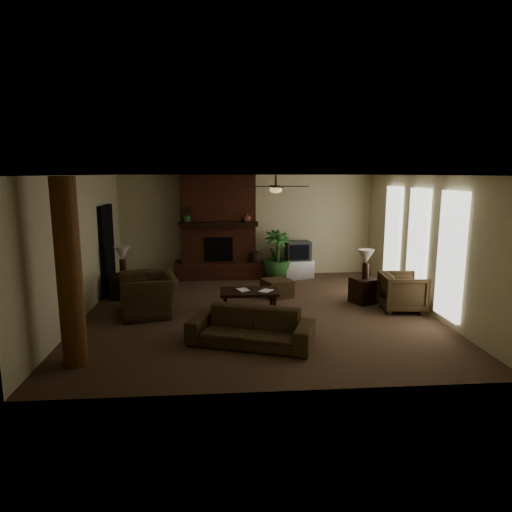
{
  "coord_description": "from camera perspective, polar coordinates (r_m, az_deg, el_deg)",
  "views": [
    {
      "loc": [
        -0.75,
        -8.94,
        2.83
      ],
      "look_at": [
        0.0,
        0.4,
        1.1
      ],
      "focal_mm": 31.42,
      "sensor_mm": 36.0,
      "label": 1
    }
  ],
  "objects": [
    {
      "name": "fireplace",
      "position": [
        12.28,
        -4.79,
        2.59
      ],
      "size": [
        2.4,
        0.7,
        2.8
      ],
      "color": "#552616",
      "rests_on": "ground"
    },
    {
      "name": "book_a",
      "position": [
        9.26,
        -2.28,
        -3.64
      ],
      "size": [
        0.21,
        0.1,
        0.29
      ],
      "primitive_type": "imported",
      "rotation": [
        0.0,
        0.0,
        0.37
      ],
      "color": "#999999",
      "rests_on": "coffee_table"
    },
    {
      "name": "lamp_left",
      "position": [
        10.64,
        -16.68,
        0.12
      ],
      "size": [
        0.44,
        0.44,
        0.65
      ],
      "color": "#311E16",
      "rests_on": "side_table_left"
    },
    {
      "name": "coffee_table",
      "position": [
        9.37,
        -0.89,
        -4.75
      ],
      "size": [
        1.2,
        0.7,
        0.43
      ],
      "color": "black",
      "rests_on": "ground"
    },
    {
      "name": "mantel_plant",
      "position": [
        12.04,
        -8.77,
        5.07
      ],
      "size": [
        0.43,
        0.47,
        0.33
      ],
      "primitive_type": "imported",
      "rotation": [
        0.0,
        0.0,
        -0.13
      ],
      "color": "#285622",
      "rests_on": "fireplace"
    },
    {
      "name": "sofa",
      "position": [
        7.54,
        -0.69,
        -8.32
      ],
      "size": [
        2.15,
        1.27,
        0.81
      ],
      "primitive_type": "imported",
      "rotation": [
        0.0,
        0.0,
        -0.35
      ],
      "color": "#42321C",
      "rests_on": "ground"
    },
    {
      "name": "doorway",
      "position": [
        11.22,
        -18.41,
        0.79
      ],
      "size": [
        0.1,
        1.0,
        2.1
      ],
      "primitive_type": "cube",
      "color": "black",
      "rests_on": "ground"
    },
    {
      "name": "side_table_left",
      "position": [
        10.74,
        -16.59,
        -3.74
      ],
      "size": [
        0.53,
        0.53,
        0.55
      ],
      "primitive_type": "cube",
      "rotation": [
        0.0,
        0.0,
        0.06
      ],
      "color": "black",
      "rests_on": "ground"
    },
    {
      "name": "book_b",
      "position": [
        9.3,
        0.68,
        -3.58
      ],
      "size": [
        0.18,
        0.15,
        0.29
      ],
      "primitive_type": "imported",
      "rotation": [
        0.0,
        0.0,
        -0.67
      ],
      "color": "#999999",
      "rests_on": "coffee_table"
    },
    {
      "name": "mantel_vase",
      "position": [
        12.01,
        -1.17,
        4.92
      ],
      "size": [
        0.24,
        0.25,
        0.22
      ],
      "primitive_type": "imported",
      "rotation": [
        0.0,
        0.0,
        0.08
      ],
      "color": "brown",
      "rests_on": "fireplace"
    },
    {
      "name": "side_table_right",
      "position": [
        10.24,
        13.6,
        -4.29
      ],
      "size": [
        0.65,
        0.65,
        0.55
      ],
      "primitive_type": "cube",
      "rotation": [
        0.0,
        0.0,
        0.38
      ],
      "color": "black",
      "rests_on": "ground"
    },
    {
      "name": "log_column",
      "position": [
        7.05,
        -22.68,
        -2.08
      ],
      "size": [
        0.36,
        0.36,
        2.8
      ],
      "primitive_type": "cylinder",
      "color": "brown",
      "rests_on": "ground"
    },
    {
      "name": "ottoman",
      "position": [
        10.48,
        2.69,
        -4.08
      ],
      "size": [
        0.78,
        0.78,
        0.4
      ],
      "primitive_type": "cube",
      "rotation": [
        0.0,
        0.0,
        0.37
      ],
      "color": "#42321C",
      "rests_on": "ground"
    },
    {
      "name": "windows",
      "position": [
        10.17,
        19.87,
        1.46
      ],
      "size": [
        0.08,
        3.65,
        2.35
      ],
      "color": "white",
      "rests_on": "ground"
    },
    {
      "name": "floor_plant",
      "position": [
        12.06,
        2.69,
        -1.3
      ],
      "size": [
        1.18,
        1.51,
        0.75
      ],
      "primitive_type": "imported",
      "rotation": [
        0.0,
        0.0,
        0.37
      ],
      "color": "#285622",
      "rests_on": "ground"
    },
    {
      "name": "floor_vase",
      "position": [
        12.22,
        0.0,
        -0.85
      ],
      "size": [
        0.34,
        0.34,
        0.77
      ],
      "color": "black",
      "rests_on": "ground"
    },
    {
      "name": "tv_stand",
      "position": [
        12.33,
        5.17,
        -1.66
      ],
      "size": [
        0.96,
        0.74,
        0.5
      ],
      "primitive_type": "cube",
      "rotation": [
        0.0,
        0.0,
        0.31
      ],
      "color": "silver",
      "rests_on": "ground"
    },
    {
      "name": "lamp_right",
      "position": [
        10.06,
        13.82,
        -0.32
      ],
      "size": [
        0.43,
        0.43,
        0.65
      ],
      "color": "#311E16",
      "rests_on": "side_table_right"
    },
    {
      "name": "ceiling_fan",
      "position": [
        9.32,
        2.53,
        8.6
      ],
      "size": [
        1.35,
        1.35,
        0.37
      ],
      "color": "#311E16",
      "rests_on": "ceiling"
    },
    {
      "name": "armchair_right",
      "position": [
        9.83,
        18.18,
        -4.17
      ],
      "size": [
        0.87,
        0.92,
        0.87
      ],
      "primitive_type": "imported",
      "rotation": [
        0.0,
        0.0,
        1.47
      ],
      "color": "#42321C",
      "rests_on": "ground"
    },
    {
      "name": "armchair_left",
      "position": [
        9.36,
        -13.6,
        -3.98
      ],
      "size": [
        1.07,
        1.4,
        1.08
      ],
      "primitive_type": "imported",
      "rotation": [
        0.0,
        0.0,
        -1.34
      ],
      "color": "#42321C",
      "rests_on": "ground"
    },
    {
      "name": "room_shell",
      "position": [
        9.09,
        0.2,
        1.4
      ],
      "size": [
        7.0,
        7.0,
        7.0
      ],
      "color": "brown",
      "rests_on": "ground"
    },
    {
      "name": "tv",
      "position": [
        12.24,
        5.36,
        0.68
      ],
      "size": [
        0.68,
        0.57,
        0.52
      ],
      "color": "#38383B",
      "rests_on": "tv_stand"
    }
  ]
}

